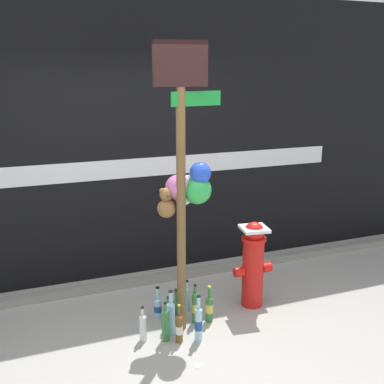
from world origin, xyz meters
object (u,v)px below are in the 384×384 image
(bottle_7, at_px, (209,307))
(bottle_9, at_px, (166,324))
(bottle_1, at_px, (176,310))
(bottle_5, at_px, (198,323))
(bottle_2, at_px, (195,302))
(fire_hydrant, at_px, (253,262))
(bottle_11, at_px, (187,298))
(bottle_4, at_px, (158,306))
(bottle_10, at_px, (168,315))
(bottle_0, at_px, (195,307))
(bottle_3, at_px, (179,328))
(bottle_8, at_px, (171,316))
(bottle_6, at_px, (143,327))
(memorial_post, at_px, (185,171))

(bottle_7, bearing_deg, bottle_9, -161.09)
(bottle_1, relative_size, bottle_5, 0.77)
(bottle_5, bearing_deg, bottle_2, 72.19)
(fire_hydrant, xyz_separation_m, bottle_11, (-0.66, 0.12, -0.32))
(bottle_4, relative_size, bottle_10, 0.99)
(fire_hydrant, distance_m, bottle_9, 1.10)
(fire_hydrant, relative_size, bottle_9, 2.39)
(bottle_10, bearing_deg, bottle_0, 2.75)
(fire_hydrant, distance_m, bottle_2, 0.69)
(bottle_1, relative_size, bottle_9, 0.91)
(bottle_2, height_order, bottle_3, bottle_3)
(bottle_8, height_order, bottle_11, bottle_8)
(bottle_9, bearing_deg, bottle_8, 46.89)
(bottle_1, bearing_deg, bottle_6, -152.64)
(bottle_2, distance_m, bottle_11, 0.11)
(bottle_9, relative_size, bottle_10, 1.15)
(bottle_4, distance_m, bottle_7, 0.50)
(bottle_4, distance_m, bottle_5, 0.55)
(bottle_5, relative_size, bottle_9, 1.17)
(bottle_1, height_order, bottle_11, bottle_1)
(bottle_4, height_order, bottle_7, bottle_7)
(bottle_7, bearing_deg, bottle_11, 116.27)
(bottle_3, relative_size, bottle_5, 0.83)
(bottle_10, bearing_deg, bottle_8, -94.60)
(memorial_post, bearing_deg, bottle_8, -149.60)
(fire_hydrant, relative_size, bottle_8, 2.06)
(bottle_5, distance_m, bottle_7, 0.35)
(bottle_1, relative_size, bottle_7, 0.93)
(bottle_3, bearing_deg, bottle_11, 62.63)
(fire_hydrant, bearing_deg, bottle_7, -165.10)
(fire_hydrant, xyz_separation_m, bottle_8, (-0.94, -0.22, -0.29))
(bottle_3, bearing_deg, bottle_4, 96.17)
(bottle_1, height_order, bottle_10, bottle_1)
(bottle_0, height_order, bottle_8, bottle_8)
(bottle_2, height_order, bottle_6, bottle_6)
(bottle_6, height_order, bottle_9, bottle_9)
(bottle_6, distance_m, bottle_7, 0.68)
(bottle_10, bearing_deg, bottle_7, -1.36)
(bottle_6, bearing_deg, bottle_4, 54.54)
(bottle_1, distance_m, bottle_11, 0.23)
(bottle_6, relative_size, bottle_11, 1.01)
(memorial_post, height_order, bottle_10, memorial_post)
(memorial_post, xyz_separation_m, bottle_9, (-0.25, -0.19, -1.31))
(memorial_post, height_order, bottle_9, memorial_post)
(bottle_2, xyz_separation_m, bottle_6, (-0.59, -0.26, 0.01))
(bottle_9, bearing_deg, bottle_11, 50.03)
(bottle_11, bearing_deg, bottle_9, -129.97)
(bottle_3, distance_m, bottle_8, 0.15)
(bottle_6, height_order, bottle_11, bottle_6)
(bottle_0, distance_m, bottle_10, 0.27)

